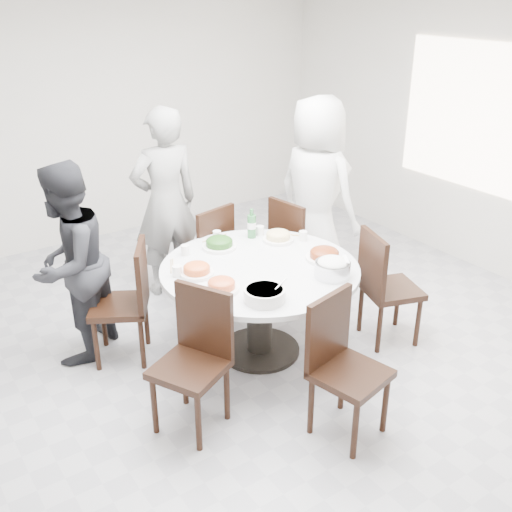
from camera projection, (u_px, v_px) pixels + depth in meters
floor at (233, 358)px, 4.71m from camera, size 6.00×6.00×0.01m
wall_back at (80, 115)px, 6.38m from camera, size 6.00×0.01×2.80m
wall_right at (497, 132)px, 5.67m from camera, size 0.01×6.00×2.80m
window at (498, 122)px, 5.62m from camera, size 0.04×2.20×1.40m
dining_table at (260, 310)px, 4.64m from camera, size 1.50×1.50×0.75m
chair_ne at (300, 246)px, 5.52m from camera, size 0.48×0.48×0.95m
chair_n at (202, 254)px, 5.36m from camera, size 0.51×0.51×0.95m
chair_nw at (119, 303)px, 4.54m from camera, size 0.57×0.57×0.95m
chair_sw at (189, 365)px, 3.80m from camera, size 0.56×0.56×0.95m
chair_s at (351, 371)px, 3.75m from camera, size 0.50×0.50×0.95m
chair_se at (392, 287)px, 4.78m from camera, size 0.53×0.53×0.95m
diner_right at (316, 193)px, 5.57m from camera, size 0.73×0.98×1.80m
diner_middle at (165, 203)px, 5.41m from camera, size 0.66×0.46×1.75m
diner_left at (69, 264)px, 4.45m from camera, size 0.96×0.94×1.56m
dish_greens at (219, 244)px, 4.78m from camera, size 0.28×0.28×0.07m
dish_pale at (278, 237)px, 4.92m from camera, size 0.25×0.25×0.07m
dish_orange at (197, 271)px, 4.35m from camera, size 0.25×0.25×0.07m
dish_redbrown at (324, 255)px, 4.59m from camera, size 0.29×0.29×0.07m
dish_tofu at (222, 286)px, 4.13m from camera, size 0.25×0.25×0.06m
rice_bowl at (332, 270)px, 4.31m from camera, size 0.26×0.26×0.11m
soup_bowl at (264, 295)px, 3.99m from camera, size 0.28×0.28×0.09m
beverage_bottle at (252, 223)px, 4.95m from camera, size 0.07×0.07×0.25m
tea_cups at (215, 236)px, 4.92m from camera, size 0.07×0.07×0.08m
chopsticks at (215, 238)px, 4.98m from camera, size 0.24×0.04×0.01m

